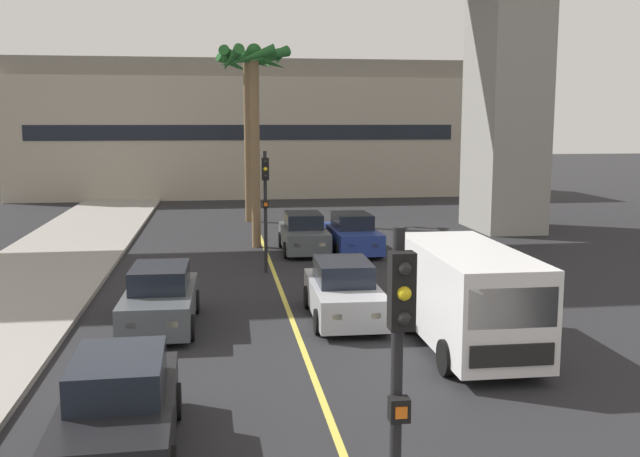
# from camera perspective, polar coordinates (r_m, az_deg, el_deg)

# --- Properties ---
(lane_stripe_center) EXTENTS (0.14, 56.00, 0.01)m
(lane_stripe_center) POSITION_cam_1_polar(r_m,az_deg,el_deg) (23.90, -3.37, -4.15)
(lane_stripe_center) COLOR #DBCC4C
(lane_stripe_center) RESTS_ON ground
(pier_building_backdrop) EXTENTS (31.15, 8.04, 9.30)m
(pier_building_backdrop) POSITION_cam_1_polar(r_m,az_deg,el_deg) (52.31, -6.06, 7.72)
(pier_building_backdrop) COLOR #BCB29E
(pier_building_backdrop) RESTS_ON ground
(car_queue_front) EXTENTS (1.88, 4.12, 1.56)m
(car_queue_front) POSITION_cam_1_polar(r_m,az_deg,el_deg) (28.95, 2.57, -0.48)
(car_queue_front) COLOR navy
(car_queue_front) RESTS_ON ground
(car_queue_second) EXTENTS (1.86, 4.12, 1.56)m
(car_queue_second) POSITION_cam_1_polar(r_m,az_deg,el_deg) (29.07, -1.29, -0.44)
(car_queue_second) COLOR #4C5156
(car_queue_second) RESTS_ON ground
(car_queue_third) EXTENTS (1.91, 4.14, 1.56)m
(car_queue_third) POSITION_cam_1_polar(r_m,az_deg,el_deg) (12.15, -15.51, -13.58)
(car_queue_third) COLOR black
(car_queue_third) RESTS_ON ground
(car_queue_fourth) EXTENTS (1.90, 4.14, 1.56)m
(car_queue_fourth) POSITION_cam_1_polar(r_m,az_deg,el_deg) (19.25, 1.86, -5.05)
(car_queue_fourth) COLOR #B7BABF
(car_queue_fourth) RESTS_ON ground
(car_queue_fifth) EXTENTS (1.90, 4.13, 1.56)m
(car_queue_fifth) POSITION_cam_1_polar(r_m,az_deg,el_deg) (18.97, -12.45, -5.45)
(car_queue_fifth) COLOR #4C5156
(car_queue_fifth) RESTS_ON ground
(delivery_van) EXTENTS (2.19, 5.26, 2.36)m
(delivery_van) POSITION_cam_1_polar(r_m,az_deg,el_deg) (16.87, 11.55, -5.19)
(delivery_van) COLOR white
(delivery_van) RESTS_ON ground
(traffic_light_median_near) EXTENTS (0.24, 0.37, 4.20)m
(traffic_light_median_near) POSITION_cam_1_polar(r_m,az_deg,el_deg) (7.33, 6.18, -11.54)
(traffic_light_median_near) COLOR black
(traffic_light_median_near) RESTS_ON ground
(traffic_light_median_far) EXTENTS (0.24, 0.37, 4.20)m
(traffic_light_median_far) POSITION_cam_1_polar(r_m,az_deg,el_deg) (24.85, -4.31, 2.66)
(traffic_light_median_far) COLOR black
(traffic_light_median_far) RESTS_ON ground
(palm_tree_near_median) EXTENTS (2.92, 3.07, 8.29)m
(palm_tree_near_median) POSITION_cam_1_polar(r_m,az_deg,el_deg) (29.95, -5.21, 11.21)
(palm_tree_near_median) COLOR brown
(palm_tree_near_median) RESTS_ON ground
(palm_tree_mid_median) EXTENTS (3.21, 3.31, 8.75)m
(palm_tree_mid_median) POSITION_cam_1_polar(r_m,az_deg,el_deg) (37.79, -5.73, 11.15)
(palm_tree_mid_median) COLOR brown
(palm_tree_mid_median) RESTS_ON ground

